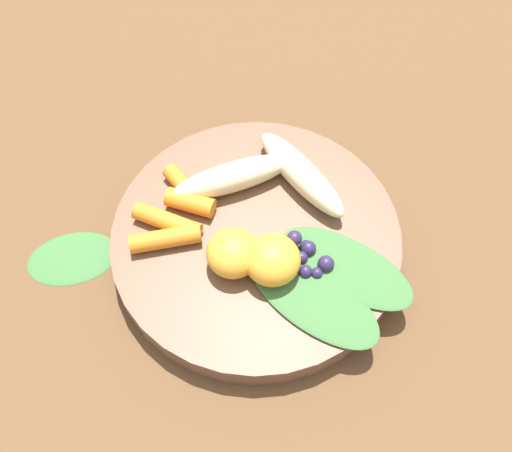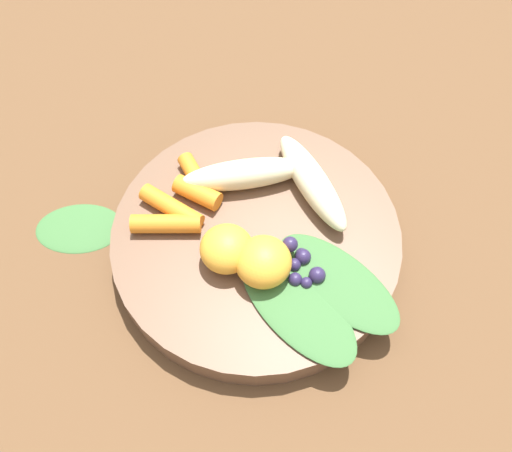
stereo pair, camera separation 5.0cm
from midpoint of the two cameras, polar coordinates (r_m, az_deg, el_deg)
ground_plane at (r=0.54m, az=2.67°, el=-2.41°), size 2.40×2.40×0.00m
bowl at (r=0.52m, az=2.74°, el=-1.63°), size 0.27×0.27×0.03m
banana_peeled_left at (r=0.53m, az=1.48°, el=5.15°), size 0.12×0.08×0.03m
banana_peeled_right at (r=0.53m, az=8.51°, el=4.35°), size 0.05×0.12×0.03m
orange_segment_near at (r=0.47m, az=3.79°, el=-3.96°), size 0.05×0.05×0.04m
orange_segment_far at (r=0.48m, az=-0.08°, el=-2.61°), size 0.05×0.05×0.04m
carrot_front at (r=0.54m, az=-3.57°, el=4.88°), size 0.02×0.05×0.02m
carrot_mid_left at (r=0.52m, az=-3.35°, el=3.24°), size 0.04×0.05×0.02m
carrot_mid_right at (r=0.52m, az=-6.00°, el=1.72°), size 0.04×0.07×0.02m
carrot_rear at (r=0.51m, az=-6.50°, el=0.00°), size 0.06×0.05×0.02m
blueberry_pile at (r=0.49m, az=7.40°, el=-4.23°), size 0.04×0.05×0.02m
kale_leaf_left at (r=0.48m, az=7.29°, el=-8.40°), size 0.07×0.14×0.01m
kale_leaf_right at (r=0.49m, az=11.33°, el=-5.93°), size 0.09×0.14×0.01m
kale_leaf_stray at (r=0.56m, az=-15.44°, el=-0.32°), size 0.10×0.10×0.01m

